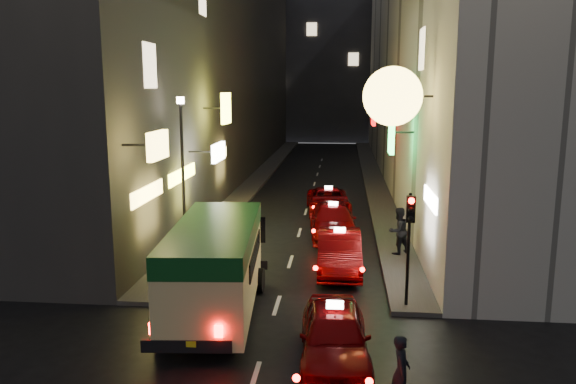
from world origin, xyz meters
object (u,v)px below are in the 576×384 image
(minibus, at_px, (215,258))
(pedestrian_crossing, at_px, (401,366))
(taxi_near, at_px, (335,331))
(lamp_post, at_px, (183,166))
(traffic_light, at_px, (410,226))

(minibus, height_order, pedestrian_crossing, minibus)
(pedestrian_crossing, bearing_deg, taxi_near, 44.47)
(minibus, bearing_deg, lamp_post, 114.62)
(traffic_light, relative_size, lamp_post, 0.56)
(pedestrian_crossing, xyz_separation_m, lamp_post, (-7.50, 9.79, 2.83))
(minibus, distance_m, lamp_post, 6.29)
(minibus, relative_size, lamp_post, 1.07)
(pedestrian_crossing, bearing_deg, lamp_post, 42.16)
(minibus, xyz_separation_m, taxi_near, (3.56, -2.62, -0.93))
(lamp_post, bearing_deg, minibus, -65.38)
(lamp_post, bearing_deg, taxi_near, -53.07)
(taxi_near, relative_size, traffic_light, 1.53)
(taxi_near, height_order, pedestrian_crossing, taxi_near)
(minibus, xyz_separation_m, lamp_post, (-2.49, 5.43, 1.95))
(lamp_post, bearing_deg, traffic_light, -28.91)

